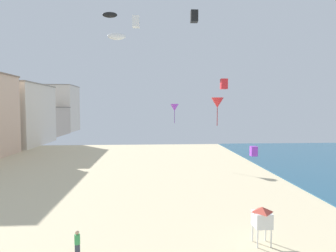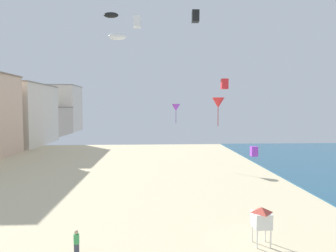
{
  "view_description": "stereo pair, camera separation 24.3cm",
  "coord_description": "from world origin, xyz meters",
  "views": [
    {
      "loc": [
        3.33,
        -9.76,
        9.1
      ],
      "look_at": [
        4.72,
        13.68,
        7.59
      ],
      "focal_mm": 30.16,
      "sensor_mm": 36.0,
      "label": 1
    },
    {
      "loc": [
        3.57,
        -9.77,
        9.1
      ],
      "look_at": [
        4.72,
        13.68,
        7.59
      ],
      "focal_mm": 30.16,
      "sensor_mm": 36.0,
      "label": 2
    }
  ],
  "objects": [
    {
      "name": "kite_purple_delta",
      "position": [
        7.2,
        37.06,
        9.16
      ],
      "size": [
        1.42,
        1.42,
        3.23
      ],
      "color": "purple"
    },
    {
      "name": "boardwalk_hotel_distant",
      "position": [
        -31.62,
        83.79,
        4.74
      ],
      "size": [
        11.68,
        21.04,
        9.47
      ],
      "color": "#C6B29E",
      "rests_on": "ground"
    },
    {
      "name": "boardwalk_hotel_furthest",
      "position": [
        -31.62,
        103.16,
        8.92
      ],
      "size": [
        10.57,
        14.37,
        17.82
      ],
      "color": "silver",
      "rests_on": "ground"
    },
    {
      "name": "kite_black_parafoil",
      "position": [
        -1.89,
        27.33,
        20.93
      ],
      "size": [
        1.88,
        0.52,
        0.73
      ],
      "color": "black"
    },
    {
      "name": "kite_red_box",
      "position": [
        10.58,
        18.16,
        11.48
      ],
      "size": [
        0.65,
        0.65,
        1.02
      ],
      "color": "red"
    },
    {
      "name": "kite_white_parafoil",
      "position": [
        -0.32,
        21.22,
        16.76
      ],
      "size": [
        1.95,
        0.54,
        0.76
      ],
      "color": "white"
    },
    {
      "name": "kite_flyer",
      "position": [
        -1.21,
        7.24,
        0.92
      ],
      "size": [
        0.34,
        0.34,
        1.64
      ],
      "rotation": [
        0.0,
        0.0,
        2.65
      ],
      "color": "#383D4C",
      "rests_on": "ground"
    },
    {
      "name": "boardwalk_hotel_far",
      "position": [
        -31.62,
        61.54,
        7.5
      ],
      "size": [
        16.78,
        19.34,
        14.99
      ],
      "color": "silver",
      "rests_on": "ground"
    },
    {
      "name": "kite_red_delta",
      "position": [
        10.58,
        20.86,
        9.65
      ],
      "size": [
        1.37,
        1.37,
        3.11
      ],
      "color": "red"
    },
    {
      "name": "kite_white_box",
      "position": [
        1.36,
        28.4,
        20.45
      ],
      "size": [
        0.93,
        0.93,
        1.46
      ],
      "color": "white"
    },
    {
      "name": "kite_black_box",
      "position": [
        9.1,
        28.38,
        21.28
      ],
      "size": [
        0.96,
        0.96,
        1.51
      ],
      "color": "black"
    },
    {
      "name": "kite_purple_box",
      "position": [
        12.07,
        13.69,
        5.4
      ],
      "size": [
        0.54,
        0.54,
        0.84
      ],
      "color": "purple"
    },
    {
      "name": "lifeguard_stand",
      "position": [
        10.65,
        8.12,
        1.84
      ],
      "size": [
        1.1,
        1.1,
        2.55
      ],
      "rotation": [
        0.0,
        0.0,
        -0.27
      ],
      "color": "white",
      "rests_on": "ground"
    }
  ]
}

